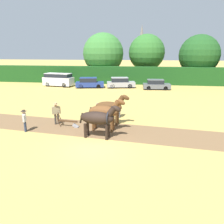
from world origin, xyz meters
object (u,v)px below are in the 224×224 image
church_spire (141,45)px  tree_center_left (199,55)px  tree_left (147,53)px  draft_horse_trail_left (110,107)px  plow (69,123)px  parked_van (58,80)px  draft_horse_lead_left (98,118)px  farmer_onlooker_left (24,119)px  farmer_beside_team (119,107)px  parked_car_left (89,83)px  tree_far_left (103,54)px  farmer_at_plow (56,112)px  parked_car_center_left (120,83)px  parked_car_center (156,85)px  draft_horse_lead_right (105,112)px

church_spire → tree_center_left: bearing=-75.5°
tree_left → draft_horse_trail_left: bearing=-96.5°
plow → parked_van: (-8.02, 18.56, 0.74)m
draft_horse_lead_left → parked_van: (-10.62, 20.32, -0.28)m
draft_horse_lead_left → draft_horse_trail_left: size_ratio=1.02×
farmer_onlooker_left → tree_left: bearing=50.5°
draft_horse_lead_left → farmer_beside_team: bearing=86.2°
draft_horse_trail_left → parked_car_left: draft_horse_trail_left is taller
draft_horse_trail_left → tree_center_left: bearing=70.9°
tree_far_left → tree_center_left: 17.07m
draft_horse_lead_left → parked_van: size_ratio=0.58×
church_spire → farmer_at_plow: (-5.77, -65.92, -6.50)m
draft_horse_lead_left → farmer_at_plow: draft_horse_lead_left is taller
farmer_at_plow → parked_van: size_ratio=0.34×
tree_left → farmer_at_plow: size_ratio=4.94×
farmer_at_plow → parked_car_center_left: 18.34m
tree_center_left → plow: bearing=-120.0°
farmer_at_plow → farmer_onlooker_left: bearing=-76.3°
tree_far_left → farmer_at_plow: (0.86, -25.91, -3.99)m
draft_horse_trail_left → farmer_at_plow: draft_horse_trail_left is taller
tree_left → farmer_onlooker_left: (-8.78, -28.79, -4.27)m
draft_horse_lead_left → parked_car_center_left: bearing=98.4°
farmer_onlooker_left → parked_car_center: size_ratio=0.39×
tree_far_left → church_spire: bearing=80.6°
tree_far_left → draft_horse_lead_right: 27.38m
draft_horse_lead_right → farmer_at_plow: size_ratio=1.62×
parked_car_left → parked_car_center: 10.16m
farmer_beside_team → parked_car_center: (3.93, 14.77, -0.24)m
parked_car_left → draft_horse_lead_right: bearing=-84.0°
draft_horse_lead_left → parked_van: draft_horse_lead_left is taller
church_spire → farmer_onlooker_left: (-7.41, -67.75, -6.60)m
tree_center_left → farmer_beside_team: bearing=-116.6°
tree_far_left → tree_left: 8.07m
tree_left → farmer_onlooker_left: bearing=-107.0°
church_spire → parked_car_left: (-7.34, -48.55, -6.77)m
draft_horse_lead_left → plow: bearing=152.6°
tree_center_left → farmer_onlooker_left: size_ratio=5.20×
church_spire → parked_car_left: church_spire is taller
draft_horse_trail_left → parked_car_left: bearing=115.5°
tree_center_left → parked_car_center: bearing=-132.5°
draft_horse_trail_left → parked_van: 20.61m
tree_far_left → parked_car_center_left: (4.05, -7.86, -4.24)m
draft_horse_lead_right → parked_car_left: size_ratio=0.62×
tree_far_left → tree_left: tree_far_left is taller
farmer_onlooker_left → draft_horse_lead_left: bearing=-26.9°
church_spire → plow: size_ratio=7.98×
parked_car_center → tree_center_left: bearing=43.5°
tree_left → parked_car_center_left: bearing=-113.9°
tree_center_left → tree_far_left: bearing=178.8°
farmer_at_plow → farmer_beside_team: bearing=83.3°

